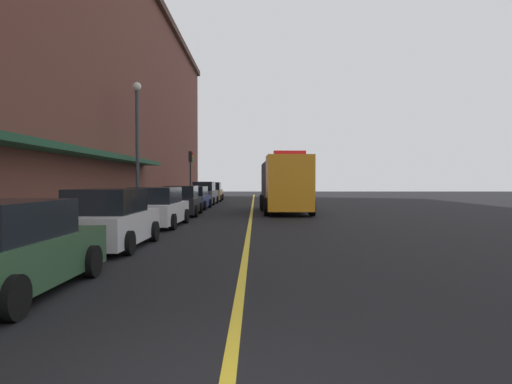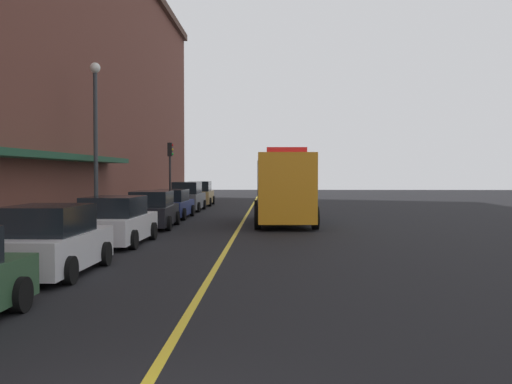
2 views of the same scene
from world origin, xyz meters
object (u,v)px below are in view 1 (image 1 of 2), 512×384
at_px(street_lamp_left, 135,134).
at_px(parked_car_5, 202,194).
at_px(parked_car_0, 3,251).
at_px(parking_meter_3, 145,198).
at_px(traffic_light_near, 188,167).
at_px(parked_car_3, 180,201).
at_px(parked_car_4, 192,198).
at_px(parking_meter_1, 172,194).
at_px(utility_truck, 282,185).
at_px(parked_car_1, 107,220).
at_px(parking_meter_0, 174,193).
at_px(parked_car_2, 155,208).
at_px(parked_car_6, 210,192).

bearing_deg(street_lamp_left, parked_car_5, 81.78).
distance_m(parked_car_0, parking_meter_3, 16.06).
bearing_deg(parked_car_0, traffic_light_near, 3.73).
xyz_separation_m(parked_car_3, street_lamp_left, (-2.07, -1.66, 3.62)).
relative_size(parked_car_4, parking_meter_1, 3.69).
distance_m(parked_car_0, parked_car_3, 17.94).
bearing_deg(utility_truck, parked_car_3, -69.10).
xyz_separation_m(parked_car_1, parking_meter_0, (-1.41, 18.91, 0.26)).
bearing_deg(parking_meter_0, parked_car_4, -29.17).
xyz_separation_m(utility_truck, traffic_light_near, (-7.31, 10.67, 1.45)).
height_order(parked_car_5, parking_meter_3, parked_car_5).
height_order(parked_car_2, street_lamp_left, street_lamp_left).
height_order(parked_car_4, parked_car_6, parked_car_6).
bearing_deg(parking_meter_3, street_lamp_left, 153.69).
relative_size(parked_car_0, parked_car_2, 0.97).
bearing_deg(parked_car_6, street_lamp_left, 173.36).
distance_m(parked_car_4, parking_meter_0, 1.63).
bearing_deg(parked_car_3, parked_car_5, -1.44).
bearing_deg(street_lamp_left, parking_meter_0, 85.75).
distance_m(parked_car_3, parking_meter_1, 5.94).
height_order(parked_car_0, parked_car_2, parked_car_2).
distance_m(parking_meter_0, street_lamp_left, 8.76).
height_order(parked_car_3, traffic_light_near, traffic_light_near).
xyz_separation_m(parked_car_4, parking_meter_1, (-1.40, 0.11, 0.32)).
height_order(parking_meter_0, parking_meter_3, same).
relative_size(parking_meter_3, traffic_light_near, 0.31).
relative_size(parked_car_2, utility_truck, 0.55).
bearing_deg(parked_car_3, parked_car_1, 177.85).
relative_size(parked_car_4, traffic_light_near, 1.14).
relative_size(parked_car_3, parked_car_4, 0.99).
xyz_separation_m(parked_car_3, traffic_light_near, (-1.41, 13.11, 2.38)).
bearing_deg(parked_car_4, parked_car_5, 1.26).
distance_m(parked_car_6, parking_meter_1, 12.85).
bearing_deg(parked_car_4, parking_meter_0, 61.86).
relative_size(parked_car_2, street_lamp_left, 0.68).
height_order(parked_car_6, parking_meter_0, parked_car_6).
xyz_separation_m(parked_car_3, parking_meter_1, (-1.47, 5.75, 0.28)).
bearing_deg(parked_car_4, traffic_light_near, 11.17).
distance_m(parking_meter_1, traffic_light_near, 7.66).
bearing_deg(utility_truck, parking_meter_0, -119.96).
relative_size(parked_car_5, street_lamp_left, 0.70).
height_order(parking_meter_0, traffic_light_near, traffic_light_near).
bearing_deg(parking_meter_0, traffic_light_near, 89.47).
relative_size(parked_car_2, traffic_light_near, 1.10).
height_order(parked_car_0, street_lamp_left, street_lamp_left).
height_order(parked_car_5, parking_meter_0, parked_car_5).
relative_size(utility_truck, parking_meter_3, 6.51).
relative_size(parked_car_5, parked_car_6, 0.99).
height_order(parked_car_6, parking_meter_3, parked_car_6).
bearing_deg(parked_car_6, parked_car_1, 179.04).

